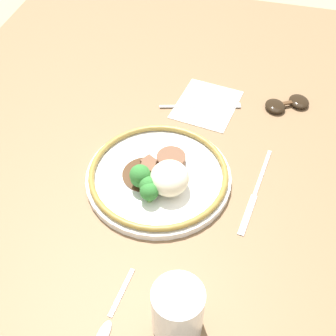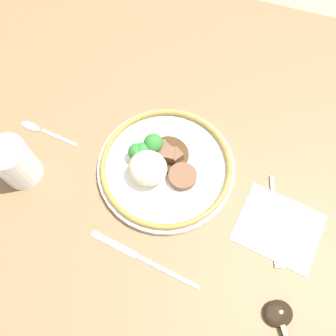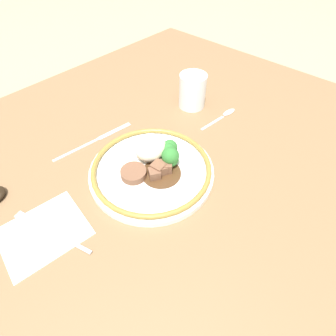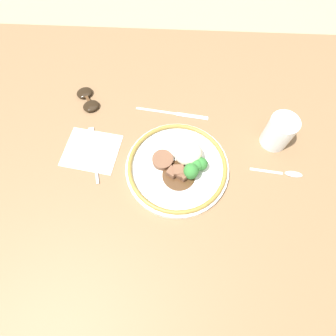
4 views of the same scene
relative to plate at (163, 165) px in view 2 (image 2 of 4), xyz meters
name	(u,v)px [view 2 (image 2 of 4)]	position (x,y,z in m)	size (l,w,h in m)	color
ground_plane	(178,179)	(-0.03, 0.00, -0.05)	(8.00, 8.00, 0.00)	#998466
dining_table	(178,176)	(-0.03, 0.00, -0.04)	(1.48, 1.16, 0.03)	brown
napkin	(279,227)	(-0.26, 0.05, -0.02)	(0.17, 0.15, 0.00)	silver
plate	(163,165)	(0.00, 0.00, 0.00)	(0.29, 0.29, 0.08)	white
juice_glass	(16,163)	(0.27, 0.10, 0.03)	(0.08, 0.08, 0.10)	orange
fork	(276,228)	(-0.25, 0.05, -0.02)	(0.06, 0.19, 0.00)	silver
knife	(140,257)	(-0.02, 0.19, -0.02)	(0.23, 0.04, 0.00)	silver
spoon	(38,128)	(0.30, 0.00, -0.02)	(0.15, 0.03, 0.01)	silver
sunglasses	(284,332)	(-0.30, 0.23, -0.01)	(0.10, 0.12, 0.02)	black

